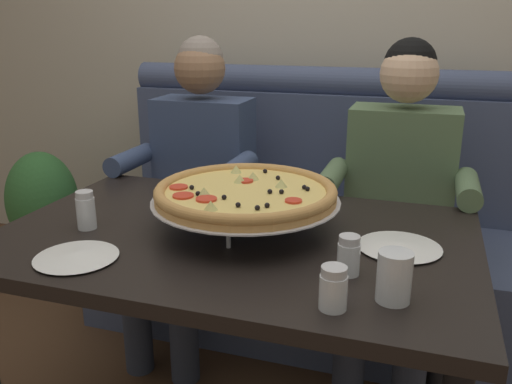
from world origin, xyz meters
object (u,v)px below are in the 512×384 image
(shaker_parmesan, at_px, (333,291))
(drinking_glass, at_px, (394,280))
(shaker_oregano, at_px, (86,213))
(diner_left, at_px, (195,176))
(booth_bench, at_px, (304,234))
(dining_table, at_px, (235,261))
(potted_plant, at_px, (44,211))
(pizza, at_px, (245,193))
(shaker_pepper_flakes, at_px, (349,258))
(plate_near_right, at_px, (399,245))
(diner_right, at_px, (398,195))
(plate_near_left, at_px, (76,255))

(shaker_parmesan, height_order, drinking_glass, drinking_glass)
(shaker_oregano, bearing_deg, diner_left, 89.33)
(booth_bench, height_order, diner_left, diner_left)
(dining_table, distance_m, drinking_glass, 0.54)
(dining_table, height_order, shaker_oregano, shaker_oregano)
(dining_table, height_order, potted_plant, dining_table)
(pizza, bearing_deg, drinking_glass, -34.21)
(shaker_pepper_flakes, relative_size, plate_near_right, 0.44)
(diner_left, xyz_separation_m, plate_near_right, (0.87, -0.60, 0.05))
(booth_bench, xyz_separation_m, diner_left, (-0.41, -0.27, 0.31))
(booth_bench, height_order, diner_right, diner_right)
(shaker_oregano, height_order, potted_plant, shaker_oregano)
(diner_left, xyz_separation_m, shaker_pepper_flakes, (0.76, -0.79, 0.08))
(pizza, bearing_deg, potted_plant, 150.44)
(drinking_glass, bearing_deg, diner_left, 134.27)
(booth_bench, bearing_deg, potted_plant, -176.96)
(shaker_oregano, bearing_deg, plate_near_right, 8.49)
(shaker_parmesan, relative_size, potted_plant, 0.14)
(plate_near_left, bearing_deg, shaker_parmesan, -3.81)
(drinking_glass, bearing_deg, potted_plant, 149.28)
(shaker_pepper_flakes, xyz_separation_m, plate_near_right, (0.11, 0.19, -0.03))
(pizza, xyz_separation_m, plate_near_left, (-0.34, -0.33, -0.10))
(dining_table, bearing_deg, diner_left, 122.98)
(booth_bench, relative_size, shaker_parmesan, 19.19)
(drinking_glass, bearing_deg, pizza, 145.79)
(diner_left, distance_m, plate_near_right, 1.05)
(diner_left, height_order, drinking_glass, diner_left)
(booth_bench, bearing_deg, diner_left, -147.13)
(dining_table, height_order, shaker_pepper_flakes, shaker_pepper_flakes)
(pizza, bearing_deg, plate_near_left, -136.21)
(diner_right, distance_m, shaker_pepper_flakes, 0.80)
(plate_near_left, bearing_deg, pizza, 43.79)
(booth_bench, xyz_separation_m, pizza, (0.02, -0.86, 0.46))
(dining_table, height_order, shaker_parmesan, shaker_parmesan)
(drinking_glass, xyz_separation_m, potted_plant, (-1.83, 1.09, -0.41))
(booth_bench, height_order, drinking_glass, booth_bench)
(shaker_parmesan, xyz_separation_m, drinking_glass, (0.12, 0.07, 0.01))
(booth_bench, distance_m, shaker_pepper_flakes, 1.18)
(shaker_pepper_flakes, bearing_deg, plate_near_right, 60.96)
(diner_right, relative_size, shaker_pepper_flakes, 13.09)
(diner_right, relative_size, drinking_glass, 11.30)
(pizza, bearing_deg, diner_right, 56.54)
(shaker_oregano, distance_m, potted_plant, 1.39)
(dining_table, relative_size, diner_left, 1.05)
(plate_near_right, xyz_separation_m, potted_plant, (-1.82, 0.79, -0.37))
(shaker_parmesan, relative_size, drinking_glass, 0.85)
(diner_left, relative_size, plate_near_left, 6.01)
(shaker_oregano, xyz_separation_m, potted_plant, (-0.95, 0.93, -0.41))
(diner_right, height_order, plate_near_right, diner_right)
(diner_left, bearing_deg, diner_right, 0.00)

